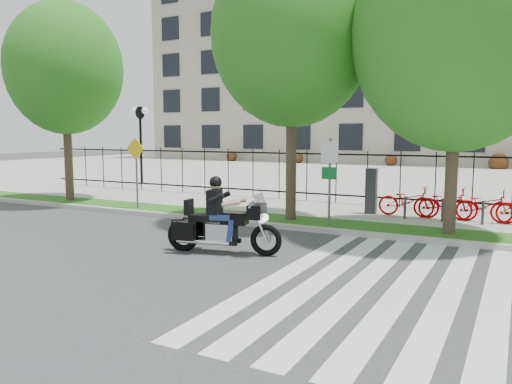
% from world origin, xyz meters
% --- Properties ---
extents(ground, '(120.00, 120.00, 0.00)m').
position_xyz_m(ground, '(0.00, 0.00, 0.00)').
color(ground, '#343436').
rests_on(ground, ground).
extents(curb, '(60.00, 0.20, 0.15)m').
position_xyz_m(curb, '(0.00, 4.10, 0.07)').
color(curb, '#AEABA4').
rests_on(curb, ground).
extents(grass_verge, '(60.00, 1.50, 0.15)m').
position_xyz_m(grass_verge, '(0.00, 4.95, 0.07)').
color(grass_verge, '#1A5214').
rests_on(grass_verge, ground).
extents(sidewalk, '(60.00, 3.50, 0.15)m').
position_xyz_m(sidewalk, '(0.00, 7.45, 0.07)').
color(sidewalk, '#9E9C94').
rests_on(sidewalk, ground).
extents(plaza, '(80.00, 34.00, 0.10)m').
position_xyz_m(plaza, '(0.00, 25.00, 0.05)').
color(plaza, '#9E9C94').
rests_on(plaza, ground).
extents(crosswalk_stripes, '(5.70, 8.00, 0.01)m').
position_xyz_m(crosswalk_stripes, '(4.83, 0.00, 0.01)').
color(crosswalk_stripes, silver).
rests_on(crosswalk_stripes, ground).
extents(iron_fence, '(30.00, 0.06, 2.00)m').
position_xyz_m(iron_fence, '(0.00, 9.20, 1.15)').
color(iron_fence, black).
rests_on(iron_fence, sidewalk).
extents(office_building, '(60.00, 21.90, 20.15)m').
position_xyz_m(office_building, '(0.00, 44.92, 9.97)').
color(office_building, gray).
rests_on(office_building, ground).
extents(lamp_post_left, '(1.06, 0.70, 4.25)m').
position_xyz_m(lamp_post_left, '(-12.00, 12.00, 3.21)').
color(lamp_post_left, black).
rests_on(lamp_post_left, ground).
extents(street_tree_0, '(4.43, 4.43, 7.69)m').
position_xyz_m(street_tree_0, '(-9.58, 4.95, 5.28)').
color(street_tree_0, '#39271F').
rests_on(street_tree_0, grass_verge).
extents(street_tree_1, '(4.83, 4.83, 8.35)m').
position_xyz_m(street_tree_1, '(0.01, 4.95, 5.71)').
color(street_tree_1, '#39271F').
rests_on(street_tree_1, grass_verge).
extents(street_tree_2, '(5.36, 5.36, 8.30)m').
position_xyz_m(street_tree_2, '(4.60, 4.95, 5.36)').
color(street_tree_2, '#39271F').
rests_on(street_tree_2, grass_verge).
extents(sign_pole_regulatory, '(0.50, 0.09, 2.50)m').
position_xyz_m(sign_pole_regulatory, '(1.38, 4.58, 1.74)').
color(sign_pole_regulatory, '#59595B').
rests_on(sign_pole_regulatory, grass_verge).
extents(sign_pole_warning, '(0.78, 0.09, 2.49)m').
position_xyz_m(sign_pole_warning, '(-5.79, 4.58, 1.74)').
color(sign_pole_warning, '#59595B').
rests_on(sign_pole_warning, grass_verge).
extents(motorcycle_rider, '(2.77, 1.13, 2.17)m').
position_xyz_m(motorcycle_rider, '(0.16, 0.75, 0.72)').
color(motorcycle_rider, black).
rests_on(motorcycle_rider, ground).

